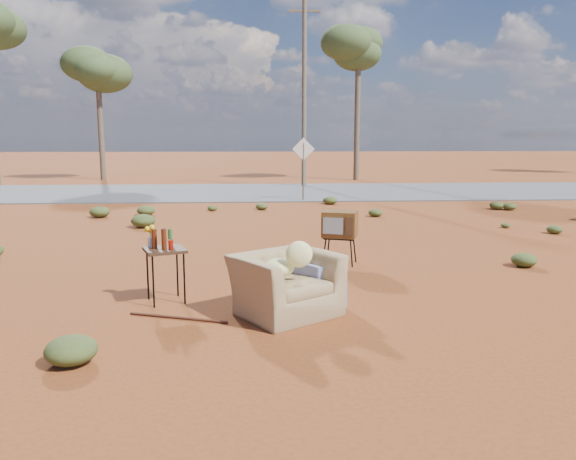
{
  "coord_description": "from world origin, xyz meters",
  "views": [
    {
      "loc": [
        -0.22,
        -7.55,
        2.29
      ],
      "look_at": [
        0.31,
        1.19,
        0.8
      ],
      "focal_mm": 35.0,
      "sensor_mm": 36.0,
      "label": 1
    }
  ],
  "objects": [
    {
      "name": "rusty_bar",
      "position": [
        -1.2,
        -0.71,
        0.02
      ],
      "size": [
        1.27,
        0.47,
        0.04
      ],
      "primitive_type": "cylinder",
      "rotation": [
        0.0,
        1.57,
        -0.33
      ],
      "color": "#4D1E14",
      "rests_on": "ground"
    },
    {
      "name": "eucalyptus_center",
      "position": [
        5.0,
        21.0,
        6.43
      ],
      "size": [
        3.2,
        3.2,
        7.6
      ],
      "color": "brown",
      "rests_on": "ground"
    },
    {
      "name": "ground",
      "position": [
        0.0,
        0.0,
        0.0
      ],
      "size": [
        140.0,
        140.0,
        0.0
      ],
      "primitive_type": "plane",
      "color": "brown",
      "rests_on": "ground"
    },
    {
      "name": "road_sign",
      "position": [
        1.5,
        12.0,
        1.5
      ],
      "size": [
        0.78,
        0.06,
        2.19
      ],
      "color": "brown",
      "rests_on": "ground"
    },
    {
      "name": "tv_unit",
      "position": [
        1.3,
        2.22,
        0.71
      ],
      "size": [
        0.71,
        0.64,
        0.95
      ],
      "rotation": [
        0.0,
        0.0,
        -0.32
      ],
      "color": "black",
      "rests_on": "ground"
    },
    {
      "name": "side_table",
      "position": [
        -1.5,
        0.08,
        0.78
      ],
      "size": [
        0.67,
        0.67,
        1.05
      ],
      "rotation": [
        0.0,
        0.0,
        0.36
      ],
      "color": "#3C2516",
      "rests_on": "ground"
    },
    {
      "name": "highway",
      "position": [
        0.0,
        15.0,
        0.02
      ],
      "size": [
        140.0,
        7.0,
        0.04
      ],
      "primitive_type": "cube",
      "color": "#565659",
      "rests_on": "ground"
    },
    {
      "name": "scrub_patch",
      "position": [
        -0.82,
        4.41,
        0.14
      ],
      "size": [
        17.49,
        8.07,
        0.33
      ],
      "color": "#455224",
      "rests_on": "ground"
    },
    {
      "name": "eucalyptus_near_left",
      "position": [
        -8.0,
        22.0,
        5.45
      ],
      "size": [
        3.2,
        3.2,
        6.6
      ],
      "color": "brown",
      "rests_on": "ground"
    },
    {
      "name": "armchair",
      "position": [
        0.25,
        -0.52,
        0.49
      ],
      "size": [
        1.56,
        1.54,
        1.06
      ],
      "rotation": [
        0.0,
        0.0,
        0.59
      ],
      "color": "#967A52",
      "rests_on": "ground"
    },
    {
      "name": "utility_pole_center",
      "position": [
        2.0,
        17.5,
        4.15
      ],
      "size": [
        1.4,
        0.2,
        8.0
      ],
      "color": "brown",
      "rests_on": "ground"
    }
  ]
}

